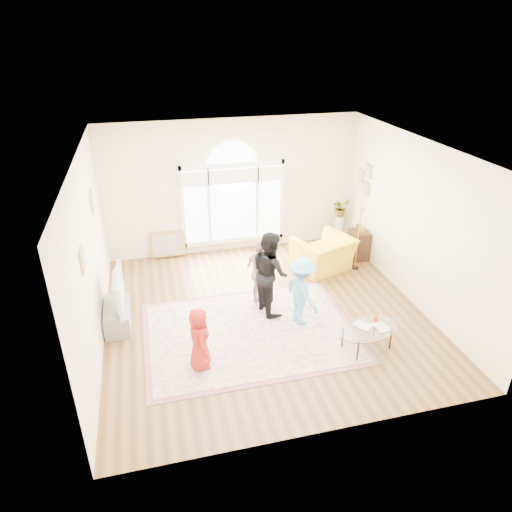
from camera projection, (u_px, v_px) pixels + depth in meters
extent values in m
plane|color=brown|center=(265.00, 313.00, 8.88)|extent=(6.00, 6.00, 0.00)
plane|color=#FFF0C4|center=(233.00, 187.00, 10.75)|extent=(6.00, 0.00, 6.00)
plane|color=#FFF0C4|center=(330.00, 339.00, 5.56)|extent=(6.00, 0.00, 6.00)
plane|color=#FFF0C4|center=(90.00, 257.00, 7.51)|extent=(0.00, 6.00, 6.00)
plane|color=#FFF0C4|center=(415.00, 223.00, 8.80)|extent=(0.00, 6.00, 6.00)
plane|color=white|center=(267.00, 150.00, 7.43)|extent=(6.00, 6.00, 0.00)
cube|color=white|center=(234.00, 240.00, 11.33)|extent=(2.50, 0.08, 0.10)
cube|color=white|center=(232.00, 165.00, 10.47)|extent=(2.50, 0.08, 0.10)
cube|color=white|center=(182.00, 208.00, 10.63)|extent=(0.10, 0.08, 2.00)
cube|color=white|center=(282.00, 200.00, 11.16)|extent=(0.10, 0.08, 2.00)
cube|color=#C6E2FF|center=(196.00, 207.00, 10.70)|extent=(0.55, 0.02, 1.80)
cube|color=#C6E2FF|center=(269.00, 201.00, 11.09)|extent=(0.55, 0.02, 1.80)
cube|color=#C6E2FF|center=(233.00, 204.00, 10.90)|extent=(1.10, 0.02, 1.80)
cylinder|color=#C6E2FF|center=(232.00, 167.00, 10.49)|extent=(1.20, 0.02, 1.20)
cube|color=white|center=(209.00, 206.00, 10.76)|extent=(0.07, 0.04, 1.80)
cube|color=white|center=(257.00, 202.00, 11.02)|extent=(0.07, 0.04, 1.80)
cube|color=white|center=(194.00, 178.00, 10.31)|extent=(0.65, 0.12, 0.35)
cube|color=white|center=(233.00, 176.00, 10.50)|extent=(1.20, 0.12, 0.35)
cube|color=white|center=(271.00, 173.00, 10.70)|extent=(0.65, 0.12, 0.35)
cube|color=tan|center=(92.00, 202.00, 8.41)|extent=(0.03, 0.34, 0.40)
cube|color=#ADA38E|center=(93.00, 202.00, 8.41)|extent=(0.01, 0.28, 0.34)
cube|color=tan|center=(82.00, 260.00, 6.55)|extent=(0.03, 0.30, 0.36)
cube|color=#ADA38E|center=(84.00, 260.00, 6.56)|extent=(0.01, 0.24, 0.30)
cube|color=tan|center=(369.00, 171.00, 10.37)|extent=(0.03, 0.28, 0.34)
cube|color=#ADA38E|center=(368.00, 171.00, 10.37)|extent=(0.01, 0.22, 0.28)
cube|color=tan|center=(367.00, 189.00, 10.56)|extent=(0.03, 0.28, 0.34)
cube|color=#ADA38E|center=(366.00, 189.00, 10.56)|extent=(0.01, 0.22, 0.28)
cube|color=tan|center=(361.00, 176.00, 10.77)|extent=(0.03, 0.26, 0.32)
cube|color=#ADA38E|center=(360.00, 176.00, 10.76)|extent=(0.01, 0.20, 0.26)
cube|color=beige|center=(250.00, 332.00, 8.32)|extent=(3.60, 2.60, 0.02)
cube|color=#94585F|center=(250.00, 332.00, 8.33)|extent=(3.80, 2.80, 0.01)
cube|color=gray|center=(118.00, 315.00, 8.45)|extent=(0.45, 1.00, 0.42)
imported|color=black|center=(114.00, 290.00, 8.21)|extent=(0.15, 1.15, 0.66)
cube|color=#5882DD|center=(119.00, 290.00, 8.22)|extent=(0.02, 0.94, 0.53)
ellipsoid|color=silver|center=(368.00, 329.00, 7.75)|extent=(1.27, 0.97, 0.02)
cylinder|color=black|center=(375.00, 327.00, 8.15)|extent=(0.03, 0.03, 0.40)
cylinder|color=black|center=(342.00, 338.00, 7.85)|extent=(0.03, 0.03, 0.40)
cylinder|color=black|center=(391.00, 339.00, 7.83)|extent=(0.03, 0.03, 0.40)
cylinder|color=black|center=(358.00, 352.00, 7.53)|extent=(0.03, 0.03, 0.40)
imported|color=#B2A58C|center=(359.00, 328.00, 7.71)|extent=(0.34, 0.36, 0.03)
imported|color=#B2A58C|center=(376.00, 328.00, 7.71)|extent=(0.23, 0.31, 0.02)
cylinder|color=red|center=(376.00, 318.00, 7.90)|extent=(0.07, 0.07, 0.12)
imported|color=yellow|center=(323.00, 254.00, 10.31)|extent=(1.49, 1.40, 0.78)
cube|color=black|center=(358.00, 245.00, 10.85)|extent=(0.40, 0.50, 0.70)
cylinder|color=black|center=(355.00, 267.00, 10.54)|extent=(0.20, 0.20, 0.02)
cylinder|color=gold|center=(358.00, 241.00, 10.24)|extent=(0.02, 0.02, 1.35)
cone|color=#CCB284|center=(361.00, 211.00, 9.91)|extent=(0.24, 0.24, 0.22)
cylinder|color=white|center=(339.00, 229.00, 11.68)|extent=(0.20, 0.20, 0.70)
imported|color=#33722D|center=(341.00, 208.00, 11.42)|extent=(0.50, 0.46, 0.47)
cube|color=tan|center=(169.00, 257.00, 11.04)|extent=(0.80, 0.14, 0.62)
imported|color=#AB201C|center=(199.00, 339.00, 7.25)|extent=(0.37, 0.55, 1.09)
imported|color=black|center=(270.00, 272.00, 8.61)|extent=(0.77, 0.91, 1.64)
imported|color=#CC93A3|center=(260.00, 274.00, 8.83)|extent=(0.61, 0.88, 1.39)
imported|color=#59B1E2|center=(302.00, 291.00, 8.30)|extent=(0.71, 0.96, 1.33)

